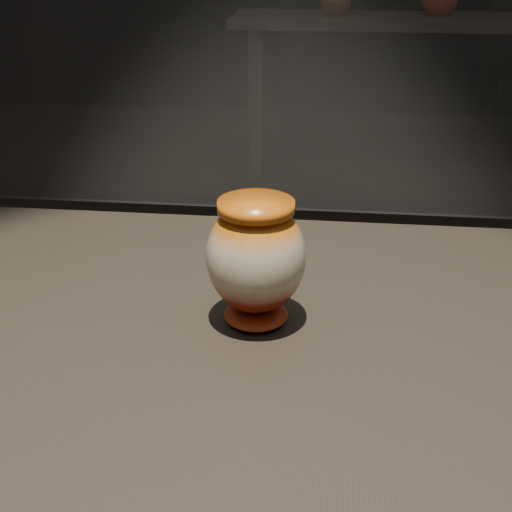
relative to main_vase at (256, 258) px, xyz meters
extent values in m
cube|color=black|center=(0.01, -0.05, -0.11)|extent=(2.00, 0.80, 0.05)
ellipsoid|color=maroon|center=(0.00, 0.00, -0.08)|extent=(0.08, 0.08, 0.02)
ellipsoid|color=beige|center=(0.00, 0.00, 0.00)|extent=(0.13, 0.13, 0.14)
cylinder|color=orange|center=(0.00, 0.00, 0.07)|extent=(0.09, 0.09, 0.01)
cube|color=black|center=(0.47, 3.44, -0.11)|extent=(2.00, 0.60, 0.05)
cube|color=black|center=(-0.38, 3.44, -0.56)|extent=(0.08, 0.50, 0.85)
camera|label=1|loc=(0.09, -0.76, 0.36)|focal=50.00mm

